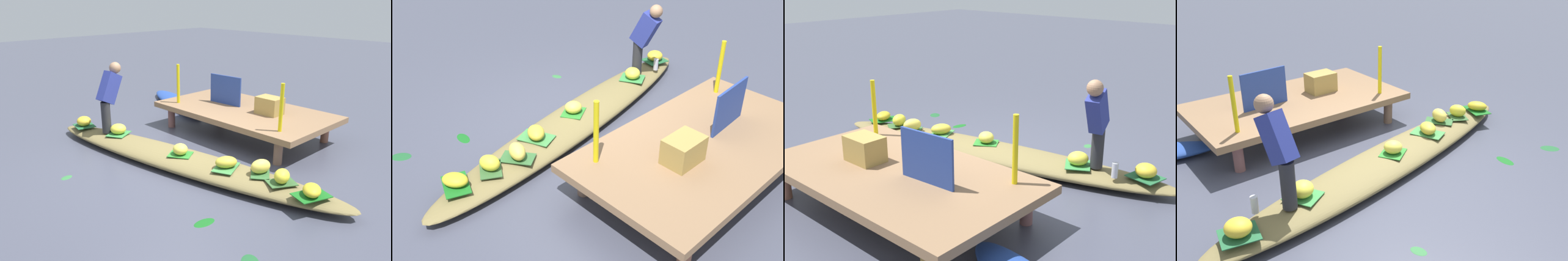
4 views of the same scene
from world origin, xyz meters
The scene contains 26 objects.
canal_water centered at (0.00, 0.00, 0.00)m, with size 40.00×40.00×0.00m, color #424554.
dock_platform centered at (-0.27, 1.90, 0.43)m, with size 3.20×1.80×0.50m.
vendor_boat centered at (0.00, 0.00, 0.11)m, with size 5.42×0.79×0.22m, color olive.
leaf_mat_0 centered at (0.87, 0.13, 0.23)m, with size 0.44×0.29×0.01m, color #3E8441.
banana_bunch_0 centered at (0.87, 0.13, 0.31)m, with size 0.31×0.22×0.16m, color gold.
leaf_mat_1 centered at (1.32, 0.33, 0.23)m, with size 0.41×0.25×0.01m, color #326331.
banana_bunch_1 centered at (1.32, 0.33, 0.32)m, with size 0.29×0.19×0.19m, color #F4D651.
leaf_mat_2 centered at (0.08, -0.03, 0.23)m, with size 0.34×0.29×0.01m, color #2C7E2B.
banana_bunch_2 centered at (0.08, -0.03, 0.31)m, with size 0.24×0.22×0.17m, color #E9DA4A.
leaf_mat_3 centered at (2.13, 0.26, 0.23)m, with size 0.43×0.28×0.01m, color #17651D.
banana_bunch_3 centered at (2.13, 0.26, 0.30)m, with size 0.31×0.22×0.14m, color gold.
leaf_mat_4 centered at (1.69, 0.29, 0.23)m, with size 0.36×0.25×0.01m, color #345E2E.
banana_bunch_4 centered at (1.69, 0.29, 0.32)m, with size 0.26×0.19×0.19m, color yellow.
leaf_mat_5 centered at (-1.37, -0.18, 0.23)m, with size 0.38×0.32×0.01m, color #368540.
banana_bunch_5 centered at (-1.37, -0.18, 0.32)m, with size 0.27×0.24×0.18m, color yellow.
leaf_mat_6 centered at (-2.20, -0.39, 0.23)m, with size 0.38×0.33×0.01m, color #215F35.
banana_bunch_6 centered at (-2.20, -0.39, 0.31)m, with size 0.27×0.26×0.18m, color yellow.
vendor_person centered at (-1.60, -0.17, 0.91)m, with size 0.26×0.51×1.20m.
water_bottle centered at (-1.91, -0.14, 0.32)m, with size 0.08×0.08×0.19m, color silver.
market_banner centered at (-0.77, 1.90, 0.78)m, with size 0.72×0.03×0.56m, color navy.
railing_post_west centered at (-1.47, 1.30, 0.88)m, with size 0.06×0.06×0.76m, color yellow.
railing_post_east centered at (0.93, 1.30, 0.88)m, with size 0.06×0.06×0.76m, color yellow.
produce_crate centered at (0.24, 1.96, 0.65)m, with size 0.44×0.32×0.31m, color #A48643.
drifting_plant_0 centered at (2.24, -1.02, 0.00)m, with size 0.27×0.18×0.01m, color #1D572C.
drifting_plant_1 centered at (1.42, -0.85, 0.00)m, with size 0.28×0.15×0.01m, color #145C1C.
drifting_plant_2 centered at (-0.81, -1.45, 0.00)m, with size 0.18×0.12×0.01m, color #31713B.
Camera 2 is at (3.82, 4.19, 3.51)m, focal length 41.74 mm.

